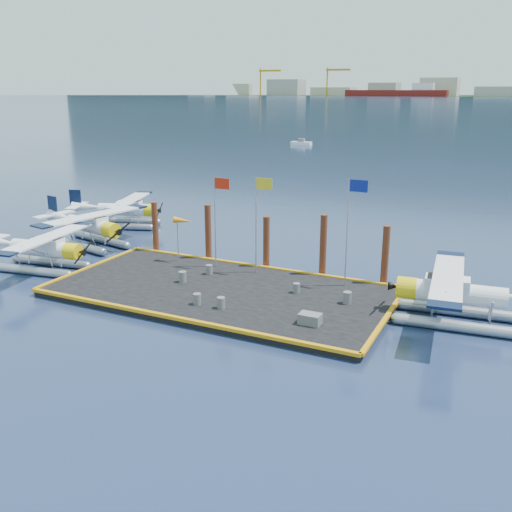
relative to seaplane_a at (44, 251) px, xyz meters
The scene contains 23 objects.
ground 13.19m from the seaplane_a, ahead, with size 4000.00×4000.00×0.00m, color #182649.
dock 13.17m from the seaplane_a, ahead, with size 20.00×10.00×0.40m, color black.
dock_bumpers 13.15m from the seaplane_a, ahead, with size 20.25×10.25×0.18m, color #C8860B, non-canonical shape.
seaplane_a is the anchor object (origin of this frame).
seaplane_b 6.29m from the seaplane_a, 102.18° to the left, with size 9.04×9.83×3.48m.
seaplane_c 13.03m from the seaplane_a, 103.70° to the left, with size 8.53×9.10×3.26m.
seaplane_d 26.28m from the seaplane_a, ahead, with size 8.83×9.75×3.45m.
drum_0 10.41m from the seaplane_a, ahead, with size 0.48×0.48×0.68m, color #5B5B60.
drum_1 14.73m from the seaplane_a, ahead, with size 0.45×0.45×0.63m, color #5B5B60.
drum_2 17.57m from the seaplane_a, ahead, with size 0.41×0.41×0.57m, color #5B5B60.
drum_3 13.27m from the seaplane_a, ahead, with size 0.44×0.44×0.63m, color #5B5B60.
drum_4 20.71m from the seaplane_a, ahead, with size 0.48×0.48×0.68m, color #5B5B60.
drum_5 11.49m from the seaplane_a, 15.85° to the left, with size 0.44×0.44×0.62m, color #5B5B60.
crate 19.83m from the seaplane_a, ahead, with size 1.11×0.74×0.56m, color #5B5B60.
flagpole_red 12.18m from the seaplane_a, 24.02° to the left, with size 1.14×0.08×6.00m.
flagpole_yellow 14.92m from the seaplane_a, 19.23° to the left, with size 1.14×0.08×6.20m.
flagpole_blue 20.62m from the seaplane_a, 13.66° to the left, with size 1.14×0.08×6.50m.
windsock 9.56m from the seaplane_a, 30.83° to the left, with size 1.40×0.44×3.12m.
piling_0 7.90m from the seaplane_a, 54.44° to the left, with size 0.44×0.44×4.00m, color #4E2316.
piling_1 11.13m from the seaplane_a, 35.21° to the left, with size 0.44×0.44×4.20m, color #4E2316.
piling_2 15.02m from the seaplane_a, 25.26° to the left, with size 0.44×0.44×3.80m, color #4E2316.
piling_3 18.73m from the seaplane_a, 20.02° to the left, with size 0.44×0.44×4.30m, color #4E2316.
piling_4 22.52m from the seaplane_a, 16.53° to the left, with size 0.44×0.44×4.00m, color #4E2316.
Camera 1 is at (15.86, -28.10, 11.96)m, focal length 40.00 mm.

